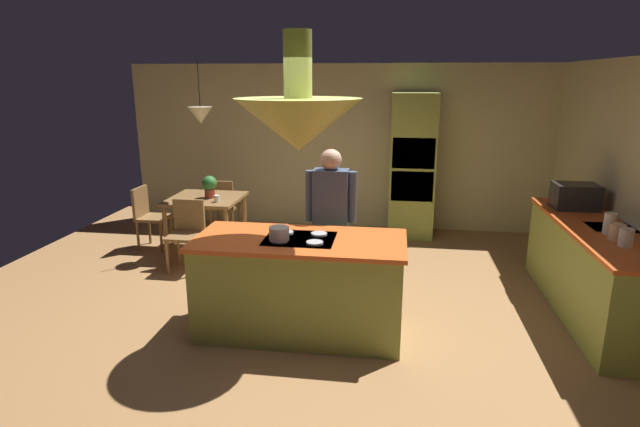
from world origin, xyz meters
name	(u,v)px	position (x,y,z in m)	size (l,w,h in m)	color
ground	(304,320)	(0.00, 0.00, 0.00)	(8.16, 8.16, 0.00)	#9E7042
wall_back	(342,147)	(0.00, 3.45, 1.27)	(6.80, 0.10, 2.55)	beige
kitchen_island	(300,285)	(0.00, -0.20, 0.46)	(1.93, 0.90, 0.94)	#939E42
counter_run_right	(592,270)	(2.84, 0.60, 0.47)	(0.73, 2.47, 0.92)	#939E42
oven_tower	(412,166)	(1.10, 3.04, 1.07)	(0.66, 0.62, 2.13)	#939E42
dining_table	(206,205)	(-1.70, 1.90, 0.65)	(0.95, 0.93, 0.76)	brown
person_at_island	(331,216)	(0.20, 0.52, 0.94)	(0.53, 0.22, 1.64)	tan
range_hood	(298,122)	(0.00, -0.20, 1.97)	(1.10, 1.10, 1.00)	#939E42
pendant_light_over_table	(201,115)	(-1.70, 1.90, 1.86)	(0.32, 0.32, 0.82)	beige
chair_facing_island	(187,230)	(-1.70, 1.21, 0.50)	(0.40, 0.40, 0.87)	brown
chair_by_back_wall	(223,204)	(-1.70, 2.59, 0.50)	(0.40, 0.40, 0.87)	brown
chair_at_corner	(148,213)	(-2.56, 1.90, 0.50)	(0.40, 0.40, 0.87)	brown
potted_plant_on_table	(209,185)	(-1.63, 1.89, 0.93)	(0.20, 0.20, 0.30)	#99382D
cup_on_table	(217,199)	(-1.45, 1.67, 0.81)	(0.07, 0.07, 0.09)	white
canister_flour	(626,238)	(2.84, -0.01, 1.00)	(0.12, 0.12, 0.16)	silver
canister_sugar	(617,232)	(2.84, 0.17, 0.99)	(0.14, 0.14, 0.15)	#E0B78C
canister_tea	(610,224)	(2.84, 0.35, 1.02)	(0.11, 0.11, 0.20)	silver
microwave_on_counter	(575,196)	(2.84, 1.33, 1.06)	(0.46, 0.36, 0.28)	#232326
cooking_pot_on_cooktop	(279,234)	(-0.16, -0.33, 1.00)	(0.18, 0.18, 0.12)	#B2B2B7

